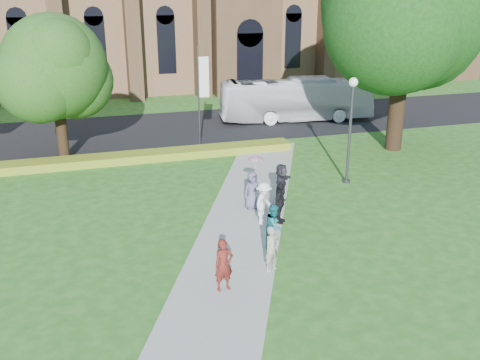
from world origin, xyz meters
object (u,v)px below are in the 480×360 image
object	(u,v)px
pedestrian_0	(224,265)
streetlamp	(351,118)
large_tree	(407,4)
tour_coach	(296,100)

from	to	relation	value
pedestrian_0	streetlamp	bearing A→B (deg)	33.35
large_tree	pedestrian_0	bearing A→B (deg)	-138.45
streetlamp	tour_coach	distance (m)	13.47
tour_coach	large_tree	bearing A→B (deg)	-154.52
large_tree	pedestrian_0	world-z (taller)	large_tree
large_tree	pedestrian_0	size ratio (longest dim) A/B	7.54
streetlamp	large_tree	xyz separation A→B (m)	(5.50, 4.50, 5.07)
streetlamp	large_tree	world-z (taller)	large_tree
tour_coach	streetlamp	bearing A→B (deg)	175.78
large_tree	pedestrian_0	distance (m)	20.26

